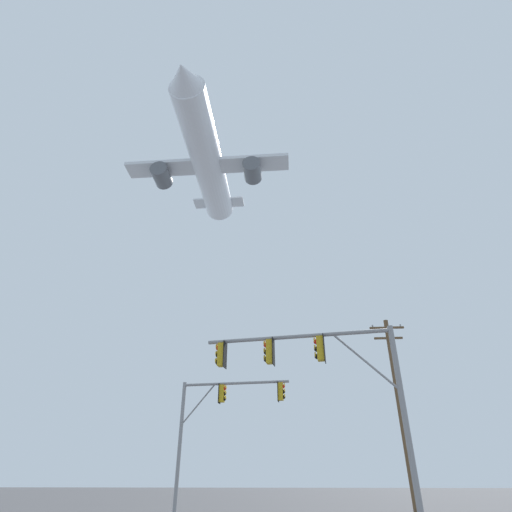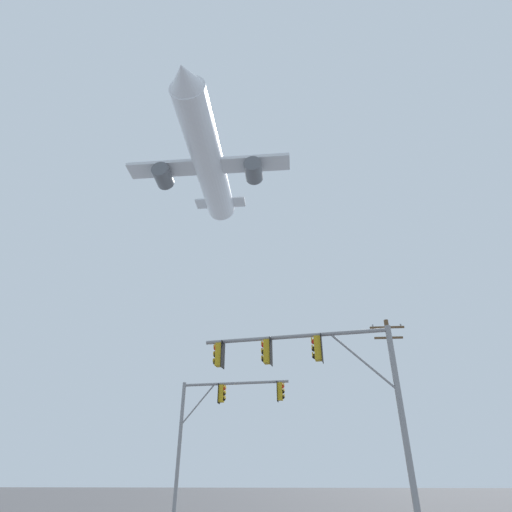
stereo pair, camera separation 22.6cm
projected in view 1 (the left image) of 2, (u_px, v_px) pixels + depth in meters
The scene contains 4 objects.
signal_pole_near at pixel (318, 370), 14.83m from camera, with size 7.06×1.34×6.54m.
signal_pole_far at pixel (219, 411), 21.87m from camera, with size 5.99×0.95×6.36m.
utility_pole at pixel (398, 401), 24.41m from camera, with size 2.20×0.28×10.77m.
airplane at pixel (206, 160), 57.20m from camera, with size 23.12×29.92×8.20m.
Camera 1 is at (0.70, -6.93, 1.62)m, focal length 28.47 mm.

